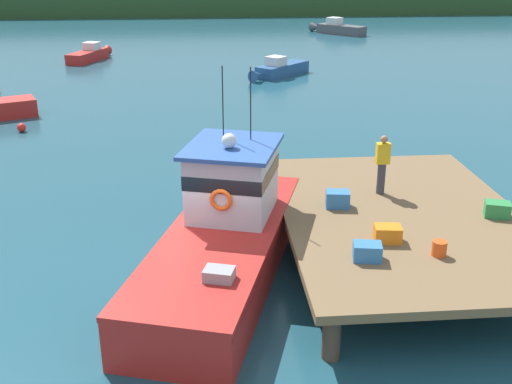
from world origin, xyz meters
name	(u,v)px	position (x,y,z in m)	size (l,w,h in m)	color
ground_plane	(213,263)	(0.00, 0.00, 0.00)	(200.00, 200.00, 0.00)	#1E4C5B
dock	(402,218)	(4.80, 0.00, 1.07)	(6.00, 9.00, 1.20)	#4C3D2D
main_fishing_boat	(227,230)	(0.36, -0.21, 1.01)	(4.75, 9.91, 4.80)	red
crate_single_far	(338,199)	(3.25, 0.55, 1.41)	(0.60, 0.44, 0.42)	#3370B2
crate_stack_mid_dock	(497,209)	(7.08, -0.40, 1.39)	(0.60, 0.44, 0.38)	#2D8442
crate_single_by_cleat	(367,252)	(3.28, -2.38, 1.39)	(0.60, 0.44, 0.37)	#3370B2
crate_stack_near_edge	(388,234)	(3.97, -1.55, 1.39)	(0.60, 0.44, 0.37)	orange
bait_bucket	(439,248)	(4.89, -2.33, 1.37)	(0.32, 0.32, 0.34)	#E04C19
deckhand_by_the_boat	(382,163)	(4.61, 1.38, 2.06)	(0.36, 0.22, 1.63)	#383842
moored_boat_far_left	(279,69)	(4.58, 24.01, 0.43)	(4.11, 4.24, 1.25)	#285184
moored_boat_mid_harbor	(338,28)	(12.26, 43.23, 0.49)	(4.69, 4.84, 1.43)	#4C4C51
moored_boat_outer_mooring	(90,54)	(-7.92, 30.80, 0.42)	(2.60, 4.78, 1.21)	red
mooring_buoy_inshore	(22,128)	(-7.97, 12.71, 0.19)	(0.38, 0.38, 0.38)	red
far_shoreline	(201,4)	(0.00, 62.00, 1.20)	(120.00, 8.00, 2.40)	#284723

